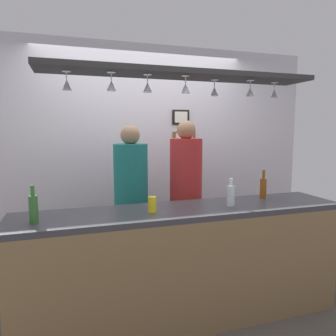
# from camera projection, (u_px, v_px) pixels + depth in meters

# --- Properties ---
(ground_plane) EXTENTS (8.00, 8.00, 0.00)m
(ground_plane) POSITION_uv_depth(u_px,v_px,m) (171.00, 297.00, 2.98)
(ground_plane) COLOR #4C4742
(back_wall) EXTENTS (4.40, 0.06, 2.60)m
(back_wall) POSITION_uv_depth(u_px,v_px,m) (144.00, 153.00, 3.86)
(back_wall) COLOR silver
(back_wall) RESTS_ON ground_plane
(bar_counter) EXTENTS (2.70, 0.55, 0.96)m
(bar_counter) POSITION_uv_depth(u_px,v_px,m) (191.00, 251.00, 2.42)
(bar_counter) COLOR #38383D
(bar_counter) RESTS_ON ground_plane
(overhead_glass_rack) EXTENTS (2.20, 0.36, 0.04)m
(overhead_glass_rack) POSITION_uv_depth(u_px,v_px,m) (183.00, 74.00, 2.45)
(overhead_glass_rack) COLOR black
(hanging_wineglass_far_left) EXTENTS (0.07, 0.07, 0.13)m
(hanging_wineglass_far_left) POSITION_uv_depth(u_px,v_px,m) (67.00, 84.00, 2.21)
(hanging_wineglass_far_left) COLOR silver
(hanging_wineglass_far_left) RESTS_ON overhead_glass_rack
(hanging_wineglass_left) EXTENTS (0.07, 0.07, 0.13)m
(hanging_wineglass_left) POSITION_uv_depth(u_px,v_px,m) (111.00, 85.00, 2.25)
(hanging_wineglass_left) COLOR silver
(hanging_wineglass_left) RESTS_ON overhead_glass_rack
(hanging_wineglass_center_left) EXTENTS (0.07, 0.07, 0.13)m
(hanging_wineglass_center_left) POSITION_uv_depth(u_px,v_px,m) (147.00, 87.00, 2.34)
(hanging_wineglass_center_left) COLOR silver
(hanging_wineglass_center_left) RESTS_ON overhead_glass_rack
(hanging_wineglass_center) EXTENTS (0.07, 0.07, 0.13)m
(hanging_wineglass_center) POSITION_uv_depth(u_px,v_px,m) (186.00, 88.00, 2.40)
(hanging_wineglass_center) COLOR silver
(hanging_wineglass_center) RESTS_ON overhead_glass_rack
(hanging_wineglass_center_right) EXTENTS (0.07, 0.07, 0.13)m
(hanging_wineglass_center_right) POSITION_uv_depth(u_px,v_px,m) (214.00, 91.00, 2.60)
(hanging_wineglass_center_right) COLOR silver
(hanging_wineglass_center_right) RESTS_ON overhead_glass_rack
(hanging_wineglass_right) EXTENTS (0.07, 0.07, 0.13)m
(hanging_wineglass_right) POSITION_uv_depth(u_px,v_px,m) (250.00, 91.00, 2.62)
(hanging_wineglass_right) COLOR silver
(hanging_wineglass_right) RESTS_ON overhead_glass_rack
(hanging_wineglass_far_right) EXTENTS (0.07, 0.07, 0.13)m
(hanging_wineglass_far_right) POSITION_uv_depth(u_px,v_px,m) (274.00, 93.00, 2.74)
(hanging_wineglass_far_right) COLOR silver
(hanging_wineglass_far_right) RESTS_ON overhead_glass_rack
(person_left_teal_shirt) EXTENTS (0.34, 0.34, 1.63)m
(person_left_teal_shirt) POSITION_uv_depth(u_px,v_px,m) (131.00, 190.00, 3.14)
(person_left_teal_shirt) COLOR #2D334C
(person_left_teal_shirt) RESTS_ON ground_plane
(person_middle_red_shirt) EXTENTS (0.34, 0.34, 1.68)m
(person_middle_red_shirt) POSITION_uv_depth(u_px,v_px,m) (186.00, 184.00, 3.31)
(person_middle_red_shirt) COLOR #2D334C
(person_middle_red_shirt) RESTS_ON ground_plane
(bottle_soda_clear) EXTENTS (0.06, 0.06, 0.23)m
(bottle_soda_clear) POSITION_uv_depth(u_px,v_px,m) (231.00, 195.00, 2.60)
(bottle_soda_clear) COLOR silver
(bottle_soda_clear) RESTS_ON bar_counter
(bottle_beer_green_import) EXTENTS (0.06, 0.06, 0.26)m
(bottle_beer_green_import) POSITION_uv_depth(u_px,v_px,m) (33.00, 208.00, 2.12)
(bottle_beer_green_import) COLOR #336B2D
(bottle_beer_green_import) RESTS_ON bar_counter
(bottle_beer_amber_tall) EXTENTS (0.06, 0.06, 0.26)m
(bottle_beer_amber_tall) POSITION_uv_depth(u_px,v_px,m) (263.00, 187.00, 2.89)
(bottle_beer_amber_tall) COLOR brown
(bottle_beer_amber_tall) RESTS_ON bar_counter
(drink_can) EXTENTS (0.07, 0.07, 0.12)m
(drink_can) POSITION_uv_depth(u_px,v_px,m) (152.00, 204.00, 2.40)
(drink_can) COLOR yellow
(drink_can) RESTS_ON bar_counter
(picture_frame_upper_small) EXTENTS (0.22, 0.02, 0.18)m
(picture_frame_upper_small) POSITION_uv_depth(u_px,v_px,m) (181.00, 117.00, 3.90)
(picture_frame_upper_small) COLOR black
(picture_frame_upper_small) RESTS_ON back_wall
(picture_frame_lower_pair) EXTENTS (0.30, 0.02, 0.18)m
(picture_frame_lower_pair) POSITION_uv_depth(u_px,v_px,m) (184.00, 139.00, 3.95)
(picture_frame_lower_pair) COLOR brown
(picture_frame_lower_pair) RESTS_ON back_wall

